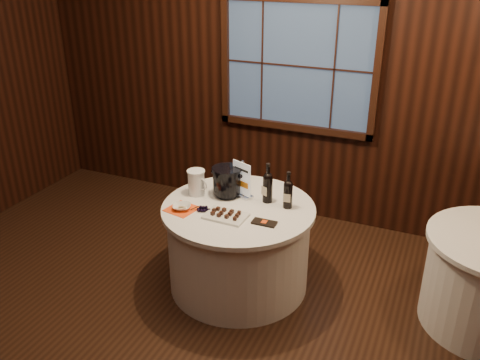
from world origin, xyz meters
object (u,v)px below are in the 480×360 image
at_px(main_table, 239,246).
at_px(glass_pitcher, 197,182).
at_px(sign_stand, 242,185).
at_px(port_bottle_left, 268,185).
at_px(ice_bucket, 227,181).
at_px(cracker_bowl, 182,207).
at_px(grape_bunch, 203,209).
at_px(chocolate_box, 264,223).
at_px(port_bottle_right, 288,192).
at_px(chocolate_plate, 226,215).

relative_size(main_table, glass_pitcher, 5.74).
xyz_separation_m(sign_stand, port_bottle_left, (0.23, -0.00, 0.04)).
distance_m(port_bottle_left, ice_bucket, 0.36).
bearing_deg(cracker_bowl, main_table, 29.59).
bearing_deg(glass_pitcher, grape_bunch, -36.04).
bearing_deg(sign_stand, main_table, -54.68).
height_order(chocolate_box, glass_pitcher, glass_pitcher).
height_order(port_bottle_left, cracker_bowl, port_bottle_left).
bearing_deg(ice_bucket, sign_stand, 15.17).
relative_size(main_table, chocolate_box, 6.70).
bearing_deg(port_bottle_right, chocolate_plate, -146.11).
bearing_deg(sign_stand, port_bottle_left, 22.01).
bearing_deg(grape_bunch, sign_stand, 64.01).
xyz_separation_m(port_bottle_left, glass_pitcher, (-0.61, -0.11, -0.04)).
relative_size(sign_stand, glass_pitcher, 1.49).
bearing_deg(glass_pitcher, sign_stand, 34.18).
height_order(main_table, sign_stand, sign_stand).
bearing_deg(cracker_bowl, port_bottle_left, 34.85).
distance_m(port_bottle_left, glass_pitcher, 0.62).
relative_size(chocolate_plate, cracker_bowl, 2.28).
bearing_deg(port_bottle_left, cracker_bowl, -121.25).
bearing_deg(cracker_bowl, glass_pitcher, 93.66).
bearing_deg(main_table, cracker_bowl, -150.41).
bearing_deg(port_bottle_right, glass_pitcher, 177.66).
bearing_deg(chocolate_box, chocolate_plate, -176.32).
bearing_deg(sign_stand, ice_bucket, -142.79).
relative_size(ice_bucket, chocolate_plate, 0.77).
bearing_deg(cracker_bowl, chocolate_plate, 3.55).
height_order(main_table, glass_pitcher, glass_pitcher).
bearing_deg(ice_bucket, grape_bunch, -99.03).
distance_m(port_bottle_right, glass_pitcher, 0.81).
relative_size(port_bottle_right, glass_pitcher, 1.43).
bearing_deg(main_table, port_bottle_right, 21.69).
distance_m(main_table, chocolate_plate, 0.45).
relative_size(chocolate_plate, grape_bunch, 1.87).
bearing_deg(glass_pitcher, cracker_bowl, -68.74).
relative_size(ice_bucket, glass_pitcher, 1.17).
distance_m(chocolate_box, cracker_bowl, 0.71).
xyz_separation_m(sign_stand, grape_bunch, (-0.19, -0.38, -0.09)).
relative_size(main_table, chocolate_plate, 3.80).
relative_size(sign_stand, grape_bunch, 1.84).
distance_m(sign_stand, ice_bucket, 0.14).
xyz_separation_m(main_table, cracker_bowl, (-0.41, -0.23, 0.40)).
xyz_separation_m(main_table, chocolate_box, (0.30, -0.18, 0.39)).
bearing_deg(grape_bunch, chocolate_plate, -2.11).
distance_m(grape_bunch, cracker_bowl, 0.18).
bearing_deg(chocolate_plate, port_bottle_right, 42.03).
height_order(port_bottle_right, cracker_bowl, port_bottle_right).
height_order(sign_stand, port_bottle_right, sign_stand).
xyz_separation_m(grape_bunch, cracker_bowl, (-0.18, -0.03, 0.00)).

